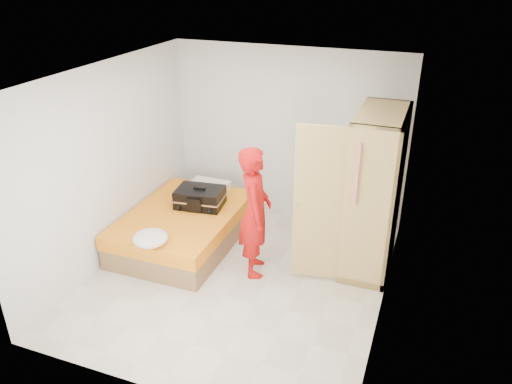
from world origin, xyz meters
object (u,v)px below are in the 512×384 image
at_px(wardrobe, 370,197).
at_px(person, 255,212).
at_px(suitcase, 200,197).
at_px(round_cushion, 150,238).
at_px(bed, 183,227).

relative_size(wardrobe, person, 1.22).
xyz_separation_m(suitcase, round_cushion, (-0.11, -1.17, -0.05)).
height_order(bed, wardrobe, wardrobe).
bearing_deg(round_cushion, suitcase, 84.78).
height_order(bed, round_cushion, round_cushion).
bearing_deg(suitcase, bed, -126.31).
bearing_deg(bed, wardrobe, 8.16).
xyz_separation_m(person, suitcase, (-1.05, 0.55, -0.23)).
relative_size(bed, suitcase, 2.78).
height_order(wardrobe, round_cushion, wardrobe).
height_order(wardrobe, suitcase, wardrobe).
distance_m(wardrobe, round_cushion, 2.79).
relative_size(person, round_cushion, 3.89).
bearing_deg(person, suitcase, 41.82).
height_order(person, round_cushion, person).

